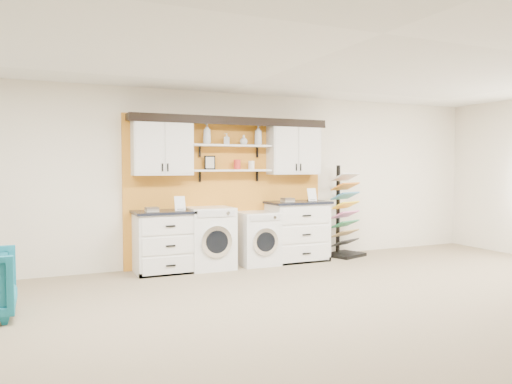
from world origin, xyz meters
name	(u,v)px	position (x,y,z in m)	size (l,w,h in m)	color
floor	(379,337)	(0.00, 0.00, 0.00)	(10.00, 10.00, 0.00)	gray
ceiling	(383,34)	(0.00, 0.00, 2.80)	(10.00, 10.00, 0.00)	white
wall_back	(227,178)	(0.00, 4.00, 1.40)	(10.00, 10.00, 0.00)	#F0E5CF
accent_panel	(228,190)	(0.00, 3.96, 1.20)	(3.40, 0.07, 2.40)	orange
upper_cabinet_left	(162,148)	(-1.13, 3.79, 1.88)	(0.90, 0.35, 0.84)	silver
upper_cabinet_right	(293,150)	(1.13, 3.79, 1.88)	(0.90, 0.35, 0.84)	silver
shelf_lower	(231,170)	(0.00, 3.80, 1.53)	(1.32, 0.28, 0.03)	silver
shelf_upper	(231,146)	(0.00, 3.80, 1.93)	(1.32, 0.28, 0.03)	silver
crown_molding	(231,121)	(0.00, 3.81, 2.33)	(3.30, 0.41, 0.13)	black
picture_frame	(210,163)	(-0.35, 3.85, 1.66)	(0.18, 0.02, 0.22)	black
canister_red	(237,165)	(0.10, 3.80, 1.62)	(0.11, 0.11, 0.16)	red
canister_cream	(251,165)	(0.35, 3.80, 1.61)	(0.10, 0.10, 0.14)	silver
base_cabinet_left	(165,242)	(-1.13, 3.64, 0.47)	(0.95, 0.66, 0.93)	silver
base_cabinet_right	(297,231)	(1.13, 3.64, 0.50)	(1.03, 0.66, 1.01)	silver
washer	(210,238)	(-0.43, 3.64, 0.48)	(0.69, 0.71, 0.96)	white
dryer	(257,238)	(0.38, 3.64, 0.43)	(0.61, 0.71, 0.86)	white
sample_rack	(345,227)	(2.10, 3.67, 0.52)	(0.71, 0.65, 1.61)	black
soap_bottle_a	(207,134)	(-0.41, 3.80, 2.11)	(0.12, 0.13, 0.32)	silver
soap_bottle_b	(227,139)	(-0.08, 3.80, 2.04)	(0.08, 0.08, 0.18)	silver
soap_bottle_c	(244,140)	(0.21, 3.80, 2.03)	(0.13, 0.13, 0.16)	silver
soap_bottle_d	(258,135)	(0.47, 3.80, 2.11)	(0.13, 0.13, 0.33)	silver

